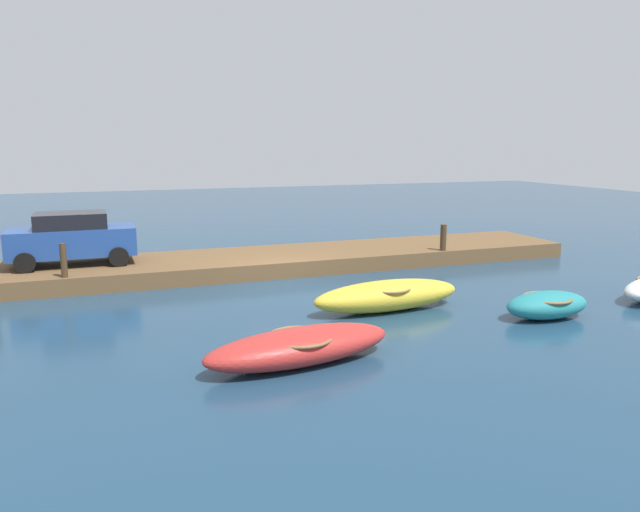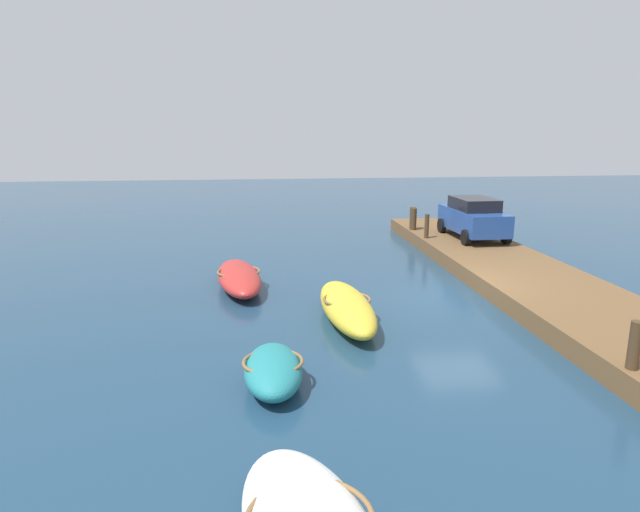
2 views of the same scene
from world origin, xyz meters
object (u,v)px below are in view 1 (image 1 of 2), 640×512
mooring_post_west (443,238)px  rowboat_yellow (387,295)px  dinghy_teal (547,305)px  mooring_post_mid_west (64,260)px  parked_car (72,238)px  rowboat_red (300,346)px

mooring_post_west → rowboat_yellow: bearing=45.7°
dinghy_teal → mooring_post_mid_west: mooring_post_mid_west is taller
rowboat_yellow → mooring_post_mid_west: bearing=-32.9°
mooring_post_west → parked_car: parked_car is taller
dinghy_teal → parked_car: parked_car is taller
mooring_post_mid_west → dinghy_teal: bearing=149.7°
mooring_post_west → mooring_post_mid_west: mooring_post_mid_west is taller
mooring_post_mid_west → mooring_post_west: bearing=180.0°
rowboat_yellow → parked_car: size_ratio=1.11×
rowboat_red → parked_car: (4.66, -9.88, 1.07)m
rowboat_red → dinghy_teal: (-7.15, -0.89, -0.02)m
dinghy_teal → mooring_post_west: size_ratio=2.44×
mooring_post_mid_west → parked_car: size_ratio=0.26×
rowboat_yellow → dinghy_teal: (-3.61, 2.13, -0.06)m
mooring_post_mid_west → rowboat_yellow: bearing=149.8°
rowboat_yellow → mooring_post_mid_west: mooring_post_mid_west is taller
mooring_post_mid_west → rowboat_red: bearing=121.6°
rowboat_yellow → parked_car: parked_car is taller
dinghy_teal → mooring_post_west: (-1.16, -7.01, 0.68)m
rowboat_yellow → parked_car: 10.75m
rowboat_yellow → mooring_post_west: mooring_post_west is taller
rowboat_red → rowboat_yellow: bearing=-147.5°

